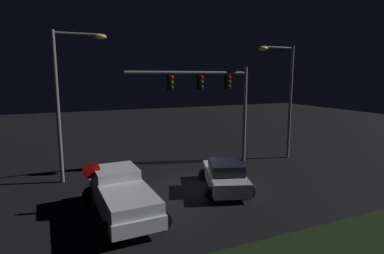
# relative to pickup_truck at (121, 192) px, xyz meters

# --- Properties ---
(ground_plane) EXTENTS (80.00, 80.00, 0.00)m
(ground_plane) POSITION_rel_pickup_truck_xyz_m (4.51, 2.29, -1.00)
(ground_plane) COLOR black
(pickup_truck) EXTENTS (3.00, 5.47, 1.80)m
(pickup_truck) POSITION_rel_pickup_truck_xyz_m (0.00, 0.00, 0.00)
(pickup_truck) COLOR silver
(pickup_truck) RESTS_ON ground_plane
(car_sedan) EXTENTS (3.35, 4.75, 1.51)m
(car_sedan) POSITION_rel_pickup_truck_xyz_m (5.57, 0.92, -0.26)
(car_sedan) COLOR #B7B7BC
(car_sedan) RESTS_ON ground_plane
(traffic_signal_gantry) EXTENTS (8.32, 0.56, 6.50)m
(traffic_signal_gantry) POSITION_rel_pickup_truck_xyz_m (7.13, 5.33, 3.90)
(traffic_signal_gantry) COLOR slate
(traffic_signal_gantry) RESTS_ON ground_plane
(street_lamp_left) EXTENTS (2.85, 0.44, 8.28)m
(street_lamp_left) POSITION_rel_pickup_truck_xyz_m (-1.67, 5.51, 4.23)
(street_lamp_left) COLOR slate
(street_lamp_left) RESTS_ON ground_plane
(street_lamp_right) EXTENTS (2.94, 0.44, 7.95)m
(street_lamp_right) POSITION_rel_pickup_truck_xyz_m (12.37, 4.77, 4.05)
(street_lamp_right) COLOR slate
(street_lamp_right) RESTS_ON ground_plane
(stop_sign) EXTENTS (0.76, 0.08, 2.23)m
(stop_sign) POSITION_rel_pickup_truck_xyz_m (-1.09, 0.91, 0.56)
(stop_sign) COLOR slate
(stop_sign) RESTS_ON ground_plane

